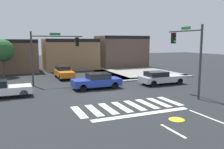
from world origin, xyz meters
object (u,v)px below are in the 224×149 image
(traffic_signal_southeast, at_px, (188,48))
(car_blue, at_px, (97,81))
(car_silver, at_px, (161,78))
(car_orange, at_px, (64,72))
(car_white, at_px, (2,89))
(roadside_tree, at_px, (2,51))
(traffic_signal_northwest, at_px, (53,48))

(traffic_signal_southeast, distance_m, car_blue, 8.84)
(car_silver, relative_size, car_orange, 1.09)
(traffic_signal_southeast, bearing_deg, car_blue, 46.40)
(car_silver, xyz_separation_m, car_orange, (-8.61, 8.11, 0.03))
(car_silver, relative_size, car_blue, 1.03)
(car_white, distance_m, car_silver, 15.21)
(car_blue, distance_m, roadside_tree, 14.79)
(car_silver, bearing_deg, car_orange, 136.72)
(car_white, height_order, car_silver, car_white)
(car_blue, bearing_deg, traffic_signal_northwest, 132.22)
(car_orange, bearing_deg, car_blue, 12.42)
(traffic_signal_southeast, distance_m, traffic_signal_northwest, 13.38)
(car_silver, distance_m, car_orange, 11.83)
(traffic_signal_southeast, height_order, car_silver, traffic_signal_southeast)
(car_orange, bearing_deg, traffic_signal_northwest, -25.95)
(car_orange, height_order, car_blue, car_blue)
(car_silver, bearing_deg, traffic_signal_southeast, -101.01)
(traffic_signal_southeast, bearing_deg, roadside_tree, 39.64)
(car_white, height_order, car_orange, car_orange)
(traffic_signal_northwest, xyz_separation_m, roadside_tree, (-5.05, 7.98, -0.45))
(traffic_signal_northwest, height_order, car_orange, traffic_signal_northwest)
(car_silver, height_order, car_blue, car_blue)
(car_orange, height_order, roadside_tree, roadside_tree)
(car_white, distance_m, car_blue, 8.27)
(car_white, bearing_deg, roadside_tree, 91.19)
(traffic_signal_southeast, relative_size, car_blue, 1.25)
(car_white, xyz_separation_m, roadside_tree, (-0.25, 12.24, 2.66))
(traffic_signal_northwest, height_order, car_silver, traffic_signal_northwest)
(traffic_signal_northwest, height_order, car_blue, traffic_signal_northwest)
(traffic_signal_southeast, distance_m, car_orange, 15.58)
(car_silver, bearing_deg, car_white, 179.46)
(traffic_signal_southeast, xyz_separation_m, traffic_signal_northwest, (-9.42, 9.49, -0.16))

